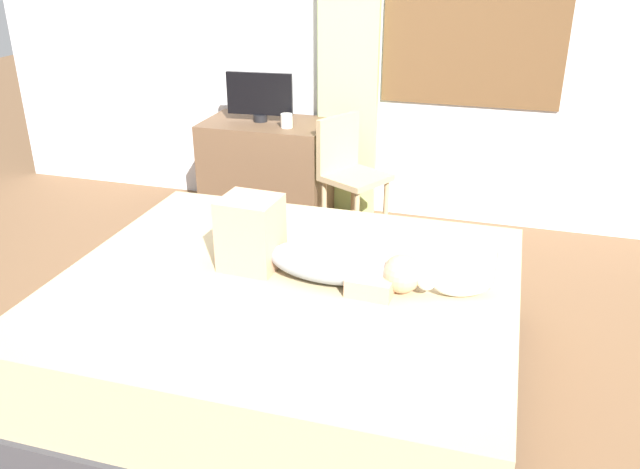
{
  "coord_description": "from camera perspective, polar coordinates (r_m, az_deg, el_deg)",
  "views": [
    {
      "loc": [
        0.87,
        -2.52,
        1.95
      ],
      "look_at": [
        0.09,
        0.14,
        0.69
      ],
      "focal_mm": 36.65,
      "sensor_mm": 36.0,
      "label": 1
    }
  ],
  "objects": [
    {
      "name": "cat",
      "position": [
        2.87,
        11.96,
        -4.06
      ],
      "size": [
        0.35,
        0.19,
        0.21
      ],
      "color": "silver",
      "rests_on": "bed"
    },
    {
      "name": "tv_monitor",
      "position": [
        4.77,
        -5.3,
        11.92
      ],
      "size": [
        0.48,
        0.1,
        0.35
      ],
      "color": "black",
      "rests_on": "desk"
    },
    {
      "name": "desk",
      "position": [
        4.91,
        -4.6,
        5.6
      ],
      "size": [
        0.9,
        0.56,
        0.74
      ],
      "color": "brown",
      "rests_on": "ground"
    },
    {
      "name": "ground_plane",
      "position": [
        3.3,
        -2.18,
        -11.74
      ],
      "size": [
        16.0,
        16.0,
        0.0
      ],
      "primitive_type": "plane",
      "color": "brown"
    },
    {
      "name": "back_wall_with_window",
      "position": [
        4.83,
        6.42,
        18.37
      ],
      "size": [
        6.4,
        0.14,
        2.9
      ],
      "color": "silver",
      "rests_on": "ground"
    },
    {
      "name": "person_lying",
      "position": [
        2.96,
        -1.08,
        -1.61
      ],
      "size": [
        0.94,
        0.31,
        0.34
      ],
      "color": "#8C939E",
      "rests_on": "bed"
    },
    {
      "name": "cup",
      "position": [
        4.63,
        -2.94,
        9.89
      ],
      "size": [
        0.08,
        0.08,
        0.1
      ],
      "primitive_type": "cylinder",
      "color": "white",
      "rests_on": "desk"
    },
    {
      "name": "bed",
      "position": [
        3.11,
        -2.84,
        -8.34
      ],
      "size": [
        2.11,
        1.82,
        0.54
      ],
      "color": "#38383D",
      "rests_on": "ground"
    },
    {
      "name": "curtain_left",
      "position": [
        4.8,
        2.52,
        15.79
      ],
      "size": [
        0.44,
        0.06,
        2.45
      ],
      "primitive_type": "cube",
      "color": "#ADCC75",
      "rests_on": "ground"
    },
    {
      "name": "chair_by_desk",
      "position": [
        4.5,
        2.47,
        5.77
      ],
      "size": [
        0.52,
        0.52,
        0.86
      ],
      "color": "tan",
      "rests_on": "ground"
    }
  ]
}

